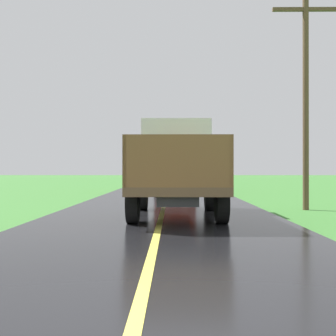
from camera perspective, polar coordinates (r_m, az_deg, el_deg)
The scene contains 3 objects.
banana_truck_near at distance 12.62m, azimuth 1.18°, elevation 0.39°, with size 2.38×5.82×2.80m.
banana_truck_far at distance 27.36m, azimuth 0.88°, elevation 0.04°, with size 2.38×5.81×2.80m.
utility_pole_roadside at distance 15.33m, azimuth 17.75°, elevation 9.29°, with size 2.21×0.20×7.12m.
Camera 1 is at (0.31, -3.23, 1.35)m, focal length 46.08 mm.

